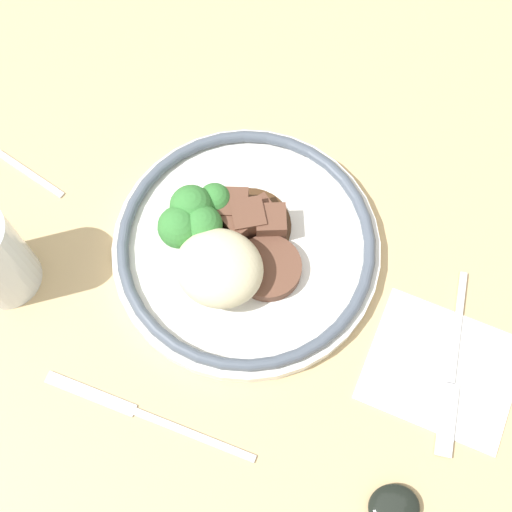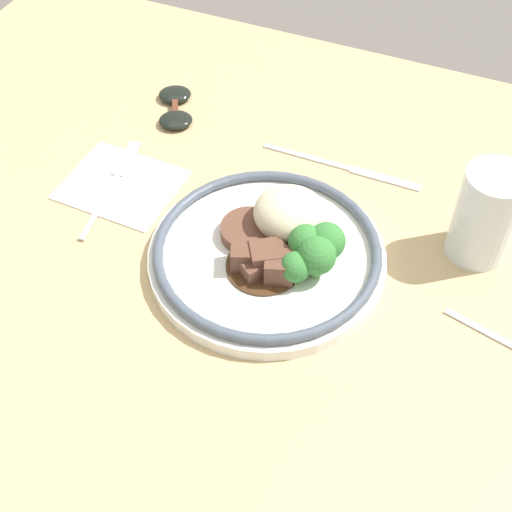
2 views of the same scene
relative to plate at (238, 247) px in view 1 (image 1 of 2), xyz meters
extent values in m
plane|color=#5B5651|center=(-0.04, -0.01, -0.05)|extent=(8.00, 8.00, 0.00)
cube|color=tan|center=(-0.04, -0.01, -0.04)|extent=(1.18, 0.93, 0.03)
cube|color=white|center=(-0.23, 0.04, -0.02)|extent=(0.14, 0.12, 0.00)
cylinder|color=white|center=(-0.01, 0.00, -0.01)|extent=(0.27, 0.27, 0.02)
torus|color=#4C5666|center=(-0.01, 0.00, 0.00)|extent=(0.26, 0.26, 0.01)
ellipsoid|color=beige|center=(0.00, 0.03, 0.02)|extent=(0.09, 0.08, 0.06)
cylinder|color=brown|center=(-0.04, 0.01, 0.00)|extent=(0.07, 0.07, 0.01)
cylinder|color=#472D19|center=(0.00, -0.03, 0.00)|extent=(0.09, 0.09, 0.00)
cube|color=brown|center=(0.02, -0.03, 0.01)|extent=(0.04, 0.04, 0.03)
cube|color=brown|center=(0.02, -0.03, 0.01)|extent=(0.03, 0.03, 0.02)
cube|color=brown|center=(0.00, -0.03, 0.01)|extent=(0.04, 0.04, 0.03)
cube|color=brown|center=(-0.01, -0.05, 0.00)|extent=(0.03, 0.03, 0.02)
cube|color=brown|center=(-0.02, -0.03, 0.01)|extent=(0.04, 0.04, 0.03)
cube|color=brown|center=(0.01, -0.02, 0.01)|extent=(0.04, 0.04, 0.03)
cylinder|color=#669E51|center=(0.04, 0.00, 0.00)|extent=(0.01, 0.01, 0.02)
sphere|color=#387F38|center=(0.04, 0.00, 0.02)|extent=(0.04, 0.04, 0.04)
cylinder|color=#669E51|center=(0.06, 0.01, 0.00)|extent=(0.01, 0.01, 0.01)
sphere|color=#387F38|center=(0.06, 0.01, 0.02)|extent=(0.04, 0.04, 0.04)
cylinder|color=#669E51|center=(0.05, -0.01, 0.00)|extent=(0.02, 0.02, 0.01)
sphere|color=#387F38|center=(0.05, -0.01, 0.02)|extent=(0.04, 0.04, 0.04)
cylinder|color=#669E51|center=(0.04, -0.03, 0.00)|extent=(0.01, 0.01, 0.01)
sphere|color=#387F38|center=(0.04, -0.03, 0.02)|extent=(0.03, 0.03, 0.03)
cube|color=silver|center=(-0.23, -0.01, -0.02)|extent=(0.02, 0.11, 0.00)
cube|color=silver|center=(-0.24, 0.08, -0.02)|extent=(0.03, 0.07, 0.00)
cube|color=silver|center=(-0.03, 0.18, -0.02)|extent=(0.13, 0.01, 0.00)
cube|color=silver|center=(0.08, 0.18, -0.02)|extent=(0.09, 0.01, 0.00)
cube|color=silver|center=(0.24, -0.01, -0.02)|extent=(0.09, 0.03, 0.00)
ellipsoid|color=black|center=(-0.22, 0.18, -0.01)|extent=(0.06, 0.06, 0.01)
camera|label=1|loc=(-0.11, 0.24, 0.66)|focal=50.00mm
camera|label=2|loc=(0.19, -0.50, 0.60)|focal=50.00mm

